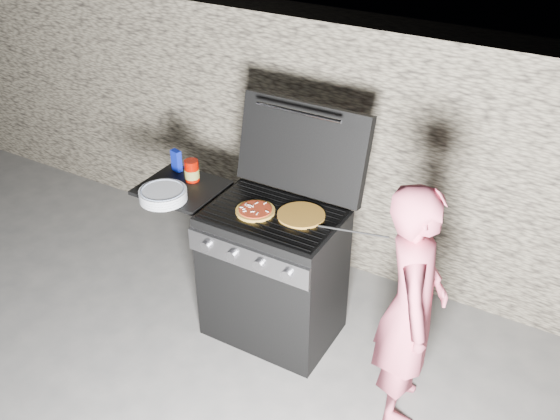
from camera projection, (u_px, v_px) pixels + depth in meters
The scene contains 10 objects.
ground at pixel (273, 329), 4.14m from camera, with size 50.00×50.00×0.00m, color #545353.
stone_wall at pixel (347, 146), 4.43m from camera, with size 8.00×0.35×1.80m, color gray.
gas_grill at pixel (240, 262), 4.00m from camera, with size 1.34×0.79×0.91m, color black, non-canonical shape.
pizza_topped at pixel (255, 210), 3.66m from camera, with size 0.23×0.23×0.03m, color #CF8C4B, non-canonical shape.
pizza_plain at pixel (301, 215), 3.62m from camera, with size 0.28×0.28×0.02m, color gold.
sauce_jar at pixel (192, 170), 3.97m from camera, with size 0.09×0.09×0.14m, color #8E0A00.
blue_carton at pixel (176, 161), 4.07m from camera, with size 0.07×0.04×0.15m, color #091996.
plate_stack at pixel (163, 195), 3.78m from camera, with size 0.29×0.29×0.07m, color silver.
person at pixel (411, 308), 3.23m from camera, with size 0.53×0.35×1.45m, color #D85A72.
tongs at pixel (353, 232), 3.42m from camera, with size 0.01×0.01×0.43m, color black.
Camera 1 is at (1.57, -2.64, 2.88)m, focal length 40.00 mm.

